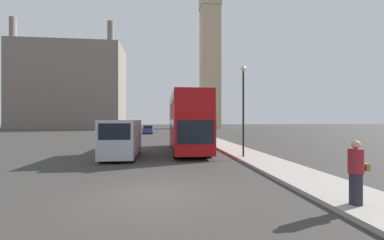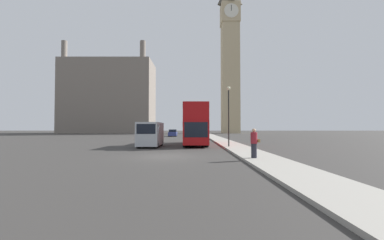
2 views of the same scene
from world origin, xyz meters
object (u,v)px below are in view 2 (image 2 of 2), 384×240
(red_double_decker_bus, at_px, (194,123))
(street_lamp, at_px, (228,107))
(clock_tower, at_px, (229,53))
(parked_sedan, at_px, (172,133))
(pedestrian, at_px, (253,143))
(white_van, at_px, (150,134))

(red_double_decker_bus, height_order, street_lamp, street_lamp)
(clock_tower, distance_m, parked_sedan, 46.47)
(red_double_decker_bus, relative_size, pedestrian, 5.82)
(clock_tower, distance_m, street_lamp, 70.51)
(pedestrian, bearing_deg, white_van, 126.56)
(white_van, distance_m, parked_sedan, 31.50)
(white_van, relative_size, pedestrian, 3.05)
(white_van, relative_size, parked_sedan, 1.24)
(white_van, height_order, street_lamp, street_lamp)
(white_van, bearing_deg, parked_sedan, 90.03)
(clock_tower, height_order, red_double_decker_bus, clock_tower)
(red_double_decker_bus, height_order, parked_sedan, red_double_decker_bus)
(red_double_decker_bus, distance_m, pedestrian, 14.56)
(pedestrian, distance_m, street_lamp, 10.07)
(street_lamp, xyz_separation_m, parked_sedan, (-7.99, 32.87, -3.32))
(pedestrian, bearing_deg, red_double_decker_bus, 103.69)
(clock_tower, bearing_deg, pedestrian, -97.45)
(clock_tower, bearing_deg, white_van, -105.68)
(red_double_decker_bus, bearing_deg, pedestrian, -76.31)
(pedestrian, xyz_separation_m, street_lamp, (-0.18, 9.61, 2.98))
(pedestrian, relative_size, street_lamp, 0.30)
(white_van, distance_m, pedestrian, 13.68)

